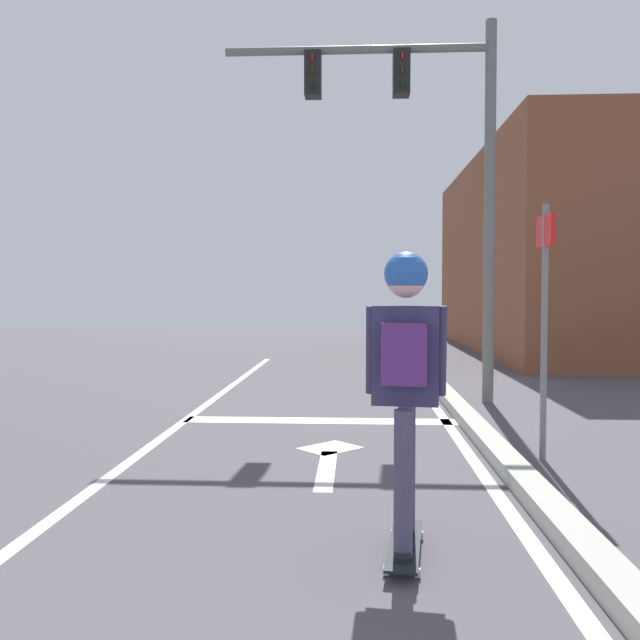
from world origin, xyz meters
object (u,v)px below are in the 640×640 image
object	(u,v)px
skater	(405,357)
traffic_signal_mast	(423,139)
skateboard	(405,545)
street_sign_post	(545,295)

from	to	relation	value
skater	traffic_signal_mast	xyz separation A→B (m)	(0.67, 5.80, 2.62)
skateboard	traffic_signal_mast	bearing A→B (deg)	83.45
skater	street_sign_post	distance (m)	2.88
skateboard	skater	world-z (taller)	skater
street_sign_post	skateboard	bearing A→B (deg)	-121.60
traffic_signal_mast	skater	bearing A→B (deg)	-96.55
skateboard	traffic_signal_mast	distance (m)	6.94
skateboard	traffic_signal_mast	world-z (taller)	traffic_signal_mast
skateboard	traffic_signal_mast	xyz separation A→B (m)	(0.66, 5.79, 3.76)
skateboard	skater	size ratio (longest dim) A/B	0.50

